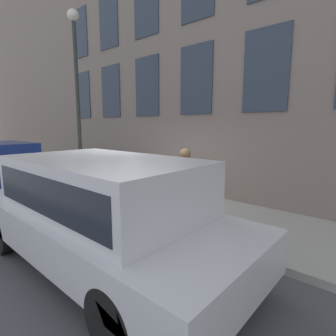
# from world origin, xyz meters

# --- Properties ---
(ground_plane) EXTENTS (80.00, 80.00, 0.00)m
(ground_plane) POSITION_xyz_m (0.00, 0.00, 0.00)
(ground_plane) COLOR #47474C
(sidewalk) EXTENTS (2.68, 60.00, 0.14)m
(sidewalk) POSITION_xyz_m (1.34, 0.00, 0.07)
(sidewalk) COLOR #9E9B93
(sidewalk) RESTS_ON ground_plane
(building_facade) EXTENTS (0.33, 40.00, 10.66)m
(building_facade) POSITION_xyz_m (2.83, 0.00, 5.34)
(building_facade) COLOR gray
(building_facade) RESTS_ON ground_plane
(fire_hydrant) EXTENTS (0.35, 0.46, 0.80)m
(fire_hydrant) POSITION_xyz_m (0.58, -0.23, 0.55)
(fire_hydrant) COLOR gray
(fire_hydrant) RESTS_ON sidewalk
(person) EXTENTS (0.38, 0.25, 1.58)m
(person) POSITION_xyz_m (0.76, -1.09, 1.09)
(person) COLOR #726651
(person) RESTS_ON sidewalk
(parked_truck_silver_near) EXTENTS (2.08, 5.11, 1.73)m
(parked_truck_silver_near) POSITION_xyz_m (-1.57, -1.24, 1.00)
(parked_truck_silver_near) COLOR black
(parked_truck_silver_near) RESTS_ON ground_plane
(street_lamp) EXTENTS (0.36, 0.36, 5.63)m
(street_lamp) POSITION_xyz_m (0.76, 3.33, 3.62)
(street_lamp) COLOR #2D332D
(street_lamp) RESTS_ON sidewalk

